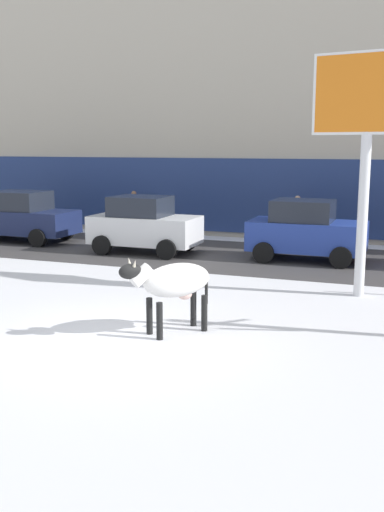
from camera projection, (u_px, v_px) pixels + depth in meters
The scene contains 10 objects.
ground_plane at pixel (117, 340), 10.92m from camera, with size 120.00×120.00×0.00m, color white.
road_strip at pixel (243, 257), 18.99m from camera, with size 60.00×5.60×0.01m, color #423F3F.
building_facade at pixel (290, 70), 24.08m from camera, with size 44.00×6.10×13.00m.
cow_holstein at pixel (174, 281), 11.17m from camera, with size 1.49×1.75×1.54m.
billboard at pixel (368, 108), 13.32m from camera, with size 2.52×0.63×5.56m.
car_navy_sedan at pixel (20, 217), 21.90m from camera, with size 4.22×2.02×1.84m.
car_white_hatchback at pixel (144, 225), 19.53m from camera, with size 3.52×1.96×1.86m.
car_blue_hatchback at pixel (306, 231), 18.21m from camera, with size 3.52×1.96×1.86m.
pedestrian_near_billboard at pixel (134, 213), 23.45m from camera, with size 0.36×0.24×1.73m.
pedestrian_by_cars at pixel (297, 220), 21.29m from camera, with size 0.36×0.24×1.73m.
Camera 1 is at (4.87, -9.34, 3.53)m, focal length 41.87 mm.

